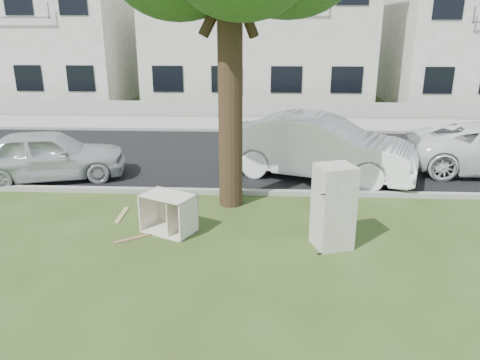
{
  "coord_description": "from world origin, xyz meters",
  "views": [
    {
      "loc": [
        0.31,
        -8.43,
        4.01
      ],
      "look_at": [
        -0.13,
        0.6,
        0.99
      ],
      "focal_mm": 35.0,
      "sensor_mm": 36.0,
      "label": 1
    }
  ],
  "objects_px": {
    "cabinet": "(169,213)",
    "car_center": "(319,147)",
    "fridge": "(333,207)",
    "car_left": "(48,155)"
  },
  "relations": [
    {
      "from": "car_left",
      "to": "fridge",
      "type": "bearing_deg",
      "value": -133.24
    },
    {
      "from": "fridge",
      "to": "car_center",
      "type": "bearing_deg",
      "value": 69.13
    },
    {
      "from": "fridge",
      "to": "car_left",
      "type": "xyz_separation_m",
      "value": [
        -7.08,
        3.7,
        -0.11
      ]
    },
    {
      "from": "cabinet",
      "to": "car_center",
      "type": "relative_size",
      "value": 0.2
    },
    {
      "from": "fridge",
      "to": "cabinet",
      "type": "bearing_deg",
      "value": 153.2
    },
    {
      "from": "cabinet",
      "to": "car_center",
      "type": "distance_m",
      "value": 5.1
    },
    {
      "from": "fridge",
      "to": "cabinet",
      "type": "relative_size",
      "value": 1.56
    },
    {
      "from": "fridge",
      "to": "cabinet",
      "type": "xyz_separation_m",
      "value": [
        -3.2,
        0.48,
        -0.4
      ]
    },
    {
      "from": "fridge",
      "to": "car_center",
      "type": "height_order",
      "value": "car_center"
    },
    {
      "from": "car_left",
      "to": "car_center",
      "type": "bearing_deg",
      "value": -101.19
    }
  ]
}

